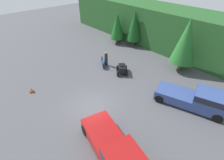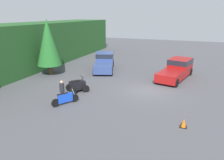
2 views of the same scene
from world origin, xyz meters
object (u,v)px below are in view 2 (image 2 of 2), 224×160
(pickup_truck_second, at_px, (104,61))
(quad_atv, at_px, (77,86))
(dirt_bike, at_px, (65,99))
(pickup_truck_red, at_px, (177,69))
(traffic_cone, at_px, (184,123))
(rider_person, at_px, (62,91))

(pickup_truck_second, height_order, quad_atv, pickup_truck_second)
(pickup_truck_second, relative_size, dirt_bike, 3.14)
(pickup_truck_red, height_order, traffic_cone, pickup_truck_red)
(quad_atv, bearing_deg, dirt_bike, -128.47)
(quad_atv, distance_m, rider_person, 2.64)
(traffic_cone, bearing_deg, dirt_bike, 86.78)
(pickup_truck_red, distance_m, rider_person, 12.68)
(pickup_truck_second, bearing_deg, pickup_truck_red, -113.86)
(dirt_bike, bearing_deg, quad_atv, 42.19)
(pickup_truck_second, xyz_separation_m, traffic_cone, (-11.64, -9.95, -0.73))
(pickup_truck_second, xyz_separation_m, dirt_bike, (-11.16, -1.45, -0.52))
(pickup_truck_second, xyz_separation_m, rider_person, (-10.93, -1.06, -0.03))
(traffic_cone, bearing_deg, quad_atv, 70.00)
(pickup_truck_red, xyz_separation_m, quad_atv, (-7.58, 7.74, -0.48))
(pickup_truck_red, bearing_deg, rider_person, 156.28)
(pickup_truck_red, height_order, quad_atv, pickup_truck_red)
(pickup_truck_red, xyz_separation_m, rider_person, (-10.17, 7.57, -0.03))
(dirt_bike, xyz_separation_m, rider_person, (0.23, 0.39, 0.49))
(quad_atv, bearing_deg, traffic_cone, -69.68)
(pickup_truck_red, bearing_deg, quad_atv, 147.33)
(pickup_truck_second, relative_size, rider_person, 3.45)
(pickup_truck_red, relative_size, pickup_truck_second, 1.03)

